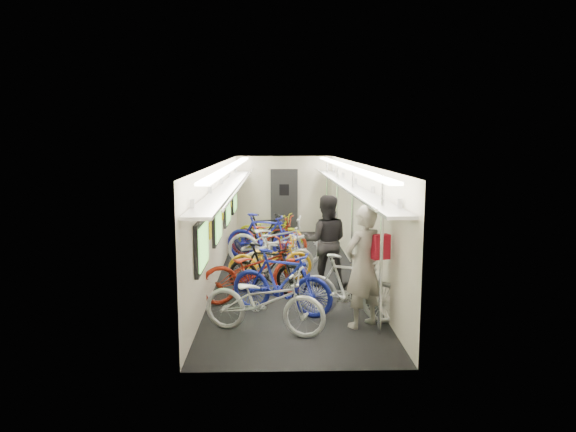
{
  "coord_description": "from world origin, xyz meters",
  "views": [
    {
      "loc": [
        -0.31,
        -11.09,
        2.87
      ],
      "look_at": [
        0.0,
        0.63,
        1.15
      ],
      "focal_mm": 32.0,
      "sensor_mm": 36.0,
      "label": 1
    }
  ],
  "objects": [
    {
      "name": "bicycle_11",
      "position": [
        0.9,
        -3.1,
        0.53
      ],
      "size": [
        1.81,
        1.15,
        1.06
      ],
      "primitive_type": "imported",
      "rotation": [
        0.0,
        0.0,
        1.16
      ],
      "color": "#BDBEBF",
      "rests_on": "ground"
    },
    {
      "name": "bicycle_3",
      "position": [
        -0.45,
        -1.72,
        0.49
      ],
      "size": [
        1.67,
        1.04,
        0.97
      ],
      "primitive_type": "imported",
      "rotation": [
        0.0,
        0.0,
        1.18
      ],
      "color": "black",
      "rests_on": "ground"
    },
    {
      "name": "bicycle_2",
      "position": [
        -0.66,
        -2.03,
        0.54
      ],
      "size": [
        2.19,
        1.49,
        1.09
      ],
      "primitive_type": "imported",
      "rotation": [
        0.0,
        0.0,
        1.98
      ],
      "color": "maroon",
      "rests_on": "ground"
    },
    {
      "name": "bicycle_8",
      "position": [
        -0.46,
        1.41,
        0.52
      ],
      "size": [
        2.11,
        1.3,
        1.05
      ],
      "primitive_type": "imported",
      "rotation": [
        0.0,
        0.0,
        1.24
      ],
      "color": "maroon",
      "rests_on": "ground"
    },
    {
      "name": "bicycle_10",
      "position": [
        -0.44,
        2.29,
        0.49
      ],
      "size": [
        1.98,
        1.32,
        0.98
      ],
      "primitive_type": "imported",
      "rotation": [
        0.0,
        0.0,
        1.18
      ],
      "color": "#BFC512",
      "rests_on": "ground"
    },
    {
      "name": "backpack",
      "position": [
        1.3,
        -3.51,
        1.28
      ],
      "size": [
        0.29,
        0.21,
        0.38
      ],
      "primitive_type": "cube",
      "rotation": [
        0.0,
        0.0,
        0.28
      ],
      "color": "#A71022",
      "rests_on": "passenger_near"
    },
    {
      "name": "bicycle_9",
      "position": [
        -0.57,
        2.0,
        0.51
      ],
      "size": [
        1.77,
        0.98,
        1.02
      ],
      "primitive_type": "imported",
      "rotation": [
        0.0,
        0.0,
        1.88
      ],
      "color": "black",
      "rests_on": "ground"
    },
    {
      "name": "passenger_mid",
      "position": [
        0.7,
        -1.2,
        0.91
      ],
      "size": [
        0.95,
        0.77,
        1.83
      ],
      "primitive_type": "imported",
      "rotation": [
        0.0,
        0.0,
        3.04
      ],
      "color": "black",
      "rests_on": "ground"
    },
    {
      "name": "bicycle_5",
      "position": [
        -0.24,
        -0.6,
        0.48
      ],
      "size": [
        1.65,
        0.8,
        0.95
      ],
      "primitive_type": "imported",
      "rotation": [
        0.0,
        0.0,
        1.8
      ],
      "color": "#BEBDC0",
      "rests_on": "ground"
    },
    {
      "name": "bicycle_6",
      "position": [
        -0.33,
        0.58,
        0.57
      ],
      "size": [
        2.25,
        1.04,
        1.14
      ],
      "primitive_type": "imported",
      "rotation": [
        0.0,
        0.0,
        1.44
      ],
      "color": "#B4B4B9",
      "rests_on": "ground"
    },
    {
      "name": "bicycle_7",
      "position": [
        -0.57,
        1.17,
        0.57
      ],
      "size": [
        1.96,
        1.03,
        1.13
      ],
      "primitive_type": "imported",
      "rotation": [
        0.0,
        0.0,
        1.29
      ],
      "color": "#1A1E9C",
      "rests_on": "ground"
    },
    {
      "name": "bicycle_0",
      "position": [
        -0.47,
        -3.68,
        0.5
      ],
      "size": [
        2.02,
        1.24,
        1.0
      ],
      "primitive_type": "imported",
      "rotation": [
        0.0,
        0.0,
        1.25
      ],
      "color": "#B8B9BD",
      "rests_on": "ground"
    },
    {
      "name": "train_car_shell",
      "position": [
        -0.36,
        0.71,
        1.66
      ],
      "size": [
        10.0,
        10.0,
        10.0
      ],
      "color": "black",
      "rests_on": "ground"
    },
    {
      "name": "passenger_near",
      "position": [
        1.05,
        -3.43,
        0.95
      ],
      "size": [
        0.83,
        0.77,
        1.91
      ],
      "primitive_type": "imported",
      "rotation": [
        0.0,
        0.0,
        3.73
      ],
      "color": "gray",
      "rests_on": "ground"
    },
    {
      "name": "bicycle_4",
      "position": [
        -0.4,
        -0.76,
        0.46
      ],
      "size": [
        1.82,
        0.89,
        0.91
      ],
      "primitive_type": "imported",
      "rotation": [
        0.0,
        0.0,
        1.74
      ],
      "color": "gold",
      "rests_on": "ground"
    },
    {
      "name": "bicycle_1",
      "position": [
        -0.2,
        -2.82,
        0.55
      ],
      "size": [
        1.86,
        1.23,
        1.09
      ],
      "primitive_type": "imported",
      "rotation": [
        0.0,
        0.0,
        1.14
      ],
      "color": "navy",
      "rests_on": "ground"
    }
  ]
}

